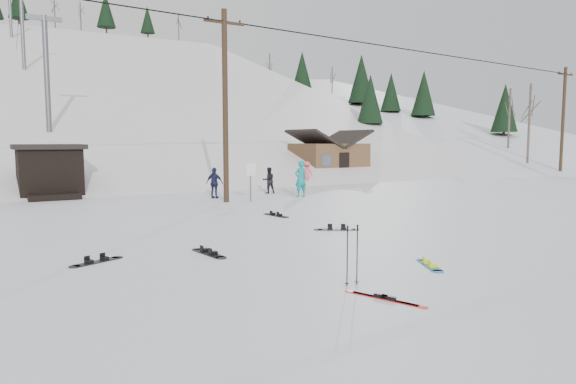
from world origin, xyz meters
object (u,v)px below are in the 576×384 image
utility_pole (225,103)px  hero_snowboard (430,265)px  hero_skis (385,298)px  cabin (329,159)px

utility_pole → hero_snowboard: bearing=-94.0°
utility_pole → hero_skis: 16.55m
utility_pole → hero_snowboard: (-0.98, -14.04, -4.66)m
utility_pole → hero_snowboard: utility_pole is taller
utility_pole → cabin: (13.00, 10.00, -3.20)m
cabin → hero_skis: (-16.61, -25.46, -1.46)m
utility_pole → hero_snowboard: 14.83m
cabin → hero_skis: cabin is taller
cabin → hero_skis: bearing=-123.1°
utility_pole → cabin: 16.71m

